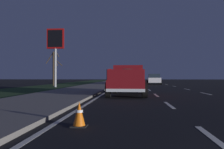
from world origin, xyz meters
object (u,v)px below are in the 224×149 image
object	(u,v)px
pickup_truck	(128,79)
bare_tree_far	(54,67)
traffic_cone_near	(79,114)
sedan_white	(154,79)
sedan_green	(131,79)
sedan_red	(130,79)
gas_price_sign	(55,43)

from	to	relation	value
pickup_truck	bare_tree_far	distance (m)	18.03
traffic_cone_near	sedan_white	bearing A→B (deg)	-8.21
sedan_green	sedan_red	size ratio (longest dim) A/B	1.01
sedan_green	bare_tree_far	world-z (taller)	bare_tree_far
sedan_white	sedan_green	bearing A→B (deg)	37.94
bare_tree_far	traffic_cone_near	size ratio (longest dim) A/B	8.49
sedan_green	sedan_red	xyz separation A→B (m)	(-8.14, 0.03, 0.00)
sedan_white	sedan_red	bearing A→B (deg)	136.01
sedan_green	sedan_white	size ratio (longest dim) A/B	1.00
sedan_green	sedan_white	xyz separation A→B (m)	(-4.49, -3.50, 0.00)
bare_tree_far	sedan_red	bearing A→B (deg)	-73.13
gas_price_sign	traffic_cone_near	world-z (taller)	gas_price_sign
traffic_cone_near	pickup_truck	bearing A→B (deg)	-5.76
bare_tree_far	sedan_green	bearing A→B (deg)	-41.10
sedan_red	traffic_cone_near	bearing A→B (deg)	177.91
sedan_red	bare_tree_far	distance (m)	10.17
bare_tree_far	traffic_cone_near	xyz separation A→B (m)	(-24.94, -8.60, -2.08)
sedan_green	traffic_cone_near	bearing A→B (deg)	178.34
pickup_truck	gas_price_sign	xyz separation A→B (m)	(11.19, 8.11, 3.82)
sedan_red	sedan_green	bearing A→B (deg)	-0.21
pickup_truck	bare_tree_far	size ratio (longest dim) A/B	1.11
pickup_truck	sedan_white	world-z (taller)	pickup_truck
gas_price_sign	pickup_truck	bearing A→B (deg)	-144.05
sedan_green	gas_price_sign	bearing A→B (deg)	151.53
sedan_white	gas_price_sign	bearing A→B (deg)	132.23
gas_price_sign	bare_tree_far	world-z (taller)	gas_price_sign
gas_price_sign	bare_tree_far	xyz separation A→B (m)	(4.03, 1.47, -2.44)
pickup_truck	traffic_cone_near	xyz separation A→B (m)	(-9.72, 0.98, -0.70)
sedan_white	sedan_red	xyz separation A→B (m)	(-3.65, 3.53, 0.00)
sedan_red	traffic_cone_near	xyz separation A→B (m)	(-27.85, 1.02, -0.50)
gas_price_sign	traffic_cone_near	size ratio (longest dim) A/B	11.08
sedan_red	bare_tree_far	size ratio (longest dim) A/B	0.90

